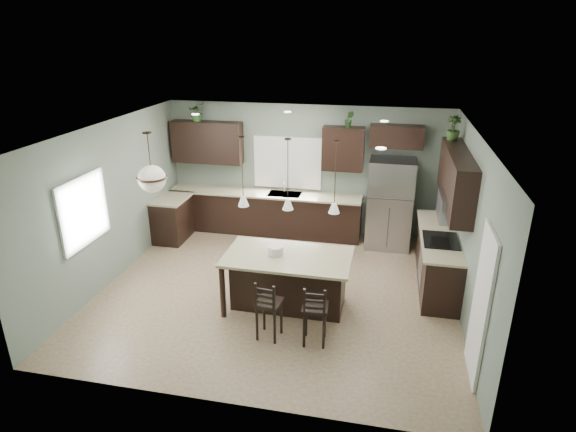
{
  "coord_description": "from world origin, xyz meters",
  "views": [
    {
      "loc": [
        1.68,
        -7.12,
        4.27
      ],
      "look_at": [
        0.1,
        0.4,
        1.25
      ],
      "focal_mm": 30.0,
      "sensor_mm": 36.0,
      "label": 1
    }
  ],
  "objects_px": {
    "bar_stool_center": "(269,309)",
    "plant_back_left": "(197,112)",
    "refrigerator": "(390,204)",
    "serving_dish": "(275,250)",
    "bar_stool_right": "(315,314)",
    "kitchen_island": "(288,282)"
  },
  "relations": [
    {
      "from": "kitchen_island",
      "to": "bar_stool_center",
      "type": "distance_m",
      "value": 0.87
    },
    {
      "from": "bar_stool_center",
      "to": "plant_back_left",
      "type": "distance_m",
      "value": 5.08
    },
    {
      "from": "refrigerator",
      "to": "kitchen_island",
      "type": "relative_size",
      "value": 0.93
    },
    {
      "from": "refrigerator",
      "to": "serving_dish",
      "type": "xyz_separation_m",
      "value": [
        -1.74,
        -2.76,
        0.07
      ]
    },
    {
      "from": "serving_dish",
      "to": "bar_stool_right",
      "type": "distance_m",
      "value": 1.27
    },
    {
      "from": "bar_stool_right",
      "to": "plant_back_left",
      "type": "xyz_separation_m",
      "value": [
        -3.17,
        3.87,
        2.12
      ]
    },
    {
      "from": "refrigerator",
      "to": "serving_dish",
      "type": "bearing_deg",
      "value": -122.23
    },
    {
      "from": "kitchen_island",
      "to": "bar_stool_right",
      "type": "height_order",
      "value": "bar_stool_right"
    },
    {
      "from": "bar_stool_center",
      "to": "bar_stool_right",
      "type": "xyz_separation_m",
      "value": [
        0.67,
        0.0,
        0.0
      ]
    },
    {
      "from": "serving_dish",
      "to": "plant_back_left",
      "type": "bearing_deg",
      "value": 128.56
    },
    {
      "from": "bar_stool_right",
      "to": "serving_dish",
      "type": "bearing_deg",
      "value": 127.78
    },
    {
      "from": "refrigerator",
      "to": "kitchen_island",
      "type": "bearing_deg",
      "value": -119.15
    },
    {
      "from": "bar_stool_right",
      "to": "refrigerator",
      "type": "bearing_deg",
      "value": 70.97
    },
    {
      "from": "kitchen_island",
      "to": "plant_back_left",
      "type": "height_order",
      "value": "plant_back_left"
    },
    {
      "from": "serving_dish",
      "to": "kitchen_island",
      "type": "bearing_deg",
      "value": -0.43
    },
    {
      "from": "kitchen_island",
      "to": "serving_dish",
      "type": "relative_size",
      "value": 8.33
    },
    {
      "from": "refrigerator",
      "to": "plant_back_left",
      "type": "bearing_deg",
      "value": 176.54
    },
    {
      "from": "bar_stool_center",
      "to": "plant_back_left",
      "type": "bearing_deg",
      "value": 130.57
    },
    {
      "from": "refrigerator",
      "to": "plant_back_left",
      "type": "xyz_separation_m",
      "value": [
        -4.14,
        0.25,
        1.67
      ]
    },
    {
      "from": "refrigerator",
      "to": "plant_back_left",
      "type": "height_order",
      "value": "plant_back_left"
    },
    {
      "from": "bar_stool_right",
      "to": "kitchen_island",
      "type": "bearing_deg",
      "value": 119.57
    },
    {
      "from": "serving_dish",
      "to": "bar_stool_center",
      "type": "height_order",
      "value": "serving_dish"
    }
  ]
}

